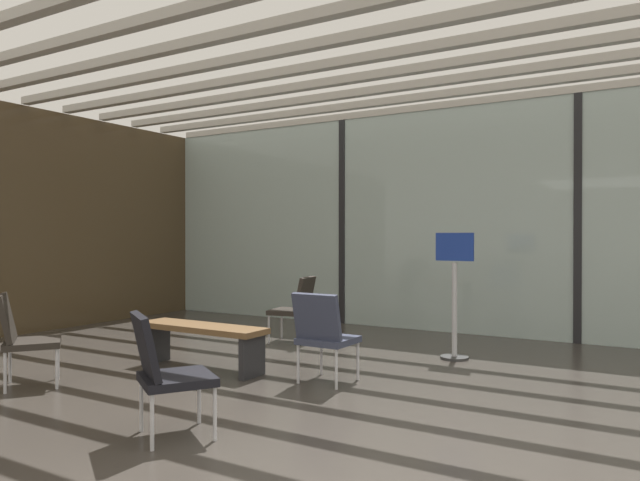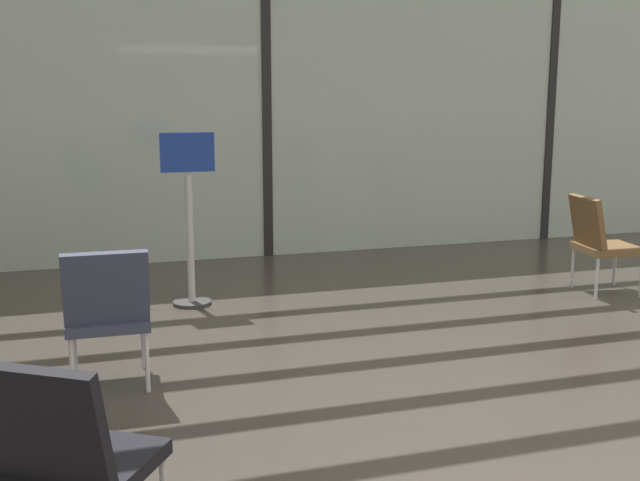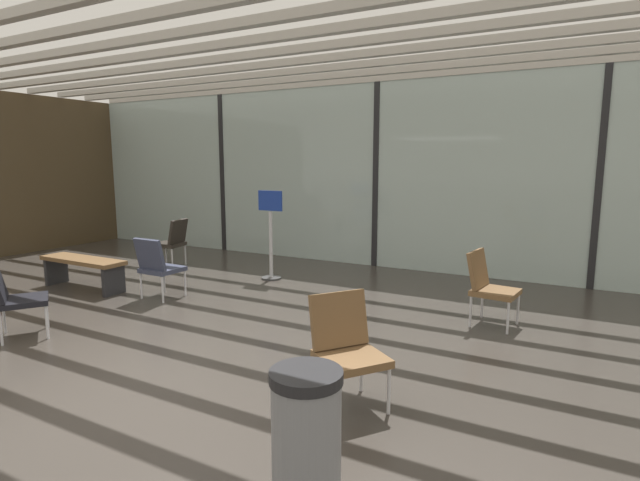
{
  "view_description": "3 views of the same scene",
  "coord_description": "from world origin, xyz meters",
  "px_view_note": "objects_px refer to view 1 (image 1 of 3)",
  "views": [
    {
      "loc": [
        1.0,
        -3.13,
        1.4
      ],
      "look_at": [
        -1.79,
        1.58,
        1.36
      ],
      "focal_mm": 32.92,
      "sensor_mm": 36.0,
      "label": 1
    },
    {
      "loc": [
        -1.87,
        -2.81,
        1.72
      ],
      "look_at": [
        -0.2,
        2.61,
        0.64
      ],
      "focal_mm": 42.4,
      "sensor_mm": 36.0,
      "label": 2
    },
    {
      "loc": [
        3.38,
        -3.15,
        1.9
      ],
      "look_at": [
        -0.74,
        4.44,
        0.52
      ],
      "focal_mm": 27.76,
      "sensor_mm": 36.0,
      "label": 3
    }
  ],
  "objects_px": {
    "lounge_chair_0": "(164,367)",
    "info_sign": "(455,300)",
    "lounge_chair_5": "(296,305)",
    "waiting_bench": "(202,335)",
    "lounge_chair_1": "(22,334)",
    "lounge_chair_4": "(324,332)"
  },
  "relations": [
    {
      "from": "lounge_chair_0",
      "to": "info_sign",
      "type": "distance_m",
      "value": 3.71
    },
    {
      "from": "lounge_chair_5",
      "to": "waiting_bench",
      "type": "height_order",
      "value": "lounge_chair_5"
    },
    {
      "from": "lounge_chair_5",
      "to": "waiting_bench",
      "type": "distance_m",
      "value": 1.84
    },
    {
      "from": "lounge_chair_5",
      "to": "waiting_bench",
      "type": "relative_size",
      "value": 0.58
    },
    {
      "from": "lounge_chair_1",
      "to": "info_sign",
      "type": "distance_m",
      "value": 4.49
    },
    {
      "from": "lounge_chair_0",
      "to": "lounge_chair_5",
      "type": "height_order",
      "value": "same"
    },
    {
      "from": "lounge_chair_0",
      "to": "info_sign",
      "type": "bearing_deg",
      "value": -71.11
    },
    {
      "from": "lounge_chair_0",
      "to": "lounge_chair_5",
      "type": "xyz_separation_m",
      "value": [
        -1.22,
        3.56,
        0.0
      ]
    },
    {
      "from": "lounge_chair_0",
      "to": "lounge_chair_1",
      "type": "xyz_separation_m",
      "value": [
        -2.16,
        0.33,
        0.0
      ]
    },
    {
      "from": "lounge_chair_0",
      "to": "lounge_chair_1",
      "type": "bearing_deg",
      "value": 24.58
    },
    {
      "from": "lounge_chair_5",
      "to": "info_sign",
      "type": "height_order",
      "value": "info_sign"
    },
    {
      "from": "lounge_chair_4",
      "to": "lounge_chair_0",
      "type": "bearing_deg",
      "value": 85.16
    },
    {
      "from": "lounge_chair_4",
      "to": "lounge_chair_5",
      "type": "distance_m",
      "value": 2.21
    },
    {
      "from": "lounge_chair_4",
      "to": "waiting_bench",
      "type": "distance_m",
      "value": 1.41
    },
    {
      "from": "lounge_chair_4",
      "to": "info_sign",
      "type": "relative_size",
      "value": 0.6
    },
    {
      "from": "lounge_chair_0",
      "to": "lounge_chair_1",
      "type": "distance_m",
      "value": 2.18
    },
    {
      "from": "lounge_chair_0",
      "to": "waiting_bench",
      "type": "relative_size",
      "value": 0.58
    },
    {
      "from": "lounge_chair_1",
      "to": "info_sign",
      "type": "relative_size",
      "value": 0.6
    },
    {
      "from": "lounge_chair_1",
      "to": "waiting_bench",
      "type": "height_order",
      "value": "lounge_chair_1"
    },
    {
      "from": "waiting_bench",
      "to": "info_sign",
      "type": "height_order",
      "value": "info_sign"
    },
    {
      "from": "lounge_chair_4",
      "to": "waiting_bench",
      "type": "height_order",
      "value": "lounge_chair_4"
    },
    {
      "from": "lounge_chair_4",
      "to": "lounge_chair_5",
      "type": "relative_size",
      "value": 1.0
    }
  ]
}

